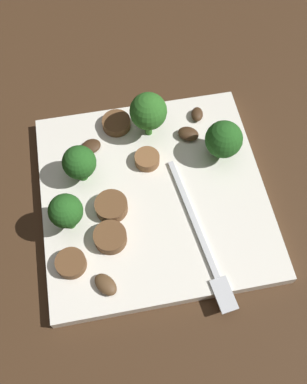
# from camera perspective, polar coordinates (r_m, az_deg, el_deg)

# --- Properties ---
(ground_plane) EXTENTS (1.40, 1.40, 0.00)m
(ground_plane) POSITION_cam_1_polar(r_m,az_deg,el_deg) (0.49, 0.00, -0.82)
(ground_plane) COLOR #422B19
(plate) EXTENTS (0.25, 0.25, 0.02)m
(plate) POSITION_cam_1_polar(r_m,az_deg,el_deg) (0.49, 0.00, -0.42)
(plate) COLOR white
(plate) RESTS_ON ground_plane
(fork) EXTENTS (0.18, 0.04, 0.00)m
(fork) POSITION_cam_1_polar(r_m,az_deg,el_deg) (0.46, 6.60, -6.70)
(fork) COLOR silver
(fork) RESTS_ON plate
(broccoli_floret_0) EXTENTS (0.04, 0.04, 0.06)m
(broccoli_floret_0) POSITION_cam_1_polar(r_m,az_deg,el_deg) (0.49, -0.70, 10.69)
(broccoli_floret_0) COLOR #347525
(broccoli_floret_0) RESTS_ON plate
(broccoli_floret_1) EXTENTS (0.04, 0.04, 0.05)m
(broccoli_floret_1) POSITION_cam_1_polar(r_m,az_deg,el_deg) (0.44, -11.65, -2.56)
(broccoli_floret_1) COLOR #296420
(broccoli_floret_1) RESTS_ON plate
(broccoli_floret_2) EXTENTS (0.04, 0.04, 0.05)m
(broccoli_floret_2) POSITION_cam_1_polar(r_m,az_deg,el_deg) (0.49, 9.37, 6.93)
(broccoli_floret_2) COLOR #296420
(broccoli_floret_2) RESTS_ON plate
(broccoli_floret_3) EXTENTS (0.04, 0.04, 0.05)m
(broccoli_floret_3) POSITION_cam_1_polar(r_m,az_deg,el_deg) (0.47, -9.88, 3.86)
(broccoli_floret_3) COLOR #296420
(broccoli_floret_3) RESTS_ON plate
(sausage_slice_0) EXTENTS (0.04, 0.04, 0.01)m
(sausage_slice_0) POSITION_cam_1_polar(r_m,az_deg,el_deg) (0.49, -1.29, 4.33)
(sausage_slice_0) COLOR brown
(sausage_slice_0) RESTS_ON plate
(sausage_slice_1) EXTENTS (0.04, 0.04, 0.01)m
(sausage_slice_1) POSITION_cam_1_polar(r_m,az_deg,el_deg) (0.47, -5.66, -1.92)
(sausage_slice_1) COLOR brown
(sausage_slice_1) RESTS_ON plate
(sausage_slice_2) EXTENTS (0.04, 0.04, 0.01)m
(sausage_slice_2) POSITION_cam_1_polar(r_m,az_deg,el_deg) (0.45, -10.98, -9.33)
(sausage_slice_2) COLOR brown
(sausage_slice_2) RESTS_ON plate
(sausage_slice_3) EXTENTS (0.05, 0.05, 0.01)m
(sausage_slice_3) POSITION_cam_1_polar(r_m,az_deg,el_deg) (0.45, -5.80, -6.05)
(sausage_slice_3) COLOR brown
(sausage_slice_3) RESTS_ON plate
(sausage_slice_4) EXTENTS (0.04, 0.04, 0.01)m
(sausage_slice_4) POSITION_cam_1_polar(r_m,az_deg,el_deg) (0.53, -4.99, 9.15)
(sausage_slice_4) COLOR brown
(sausage_slice_4) RESTS_ON plate
(mushroom_0) EXTENTS (0.03, 0.03, 0.01)m
(mushroom_0) POSITION_cam_1_polar(r_m,az_deg,el_deg) (0.51, -8.36, 6.07)
(mushroom_0) COLOR #422B19
(mushroom_0) RESTS_ON plate
(mushroom_1) EXTENTS (0.03, 0.03, 0.01)m
(mushroom_1) POSITION_cam_1_polar(r_m,az_deg,el_deg) (0.52, 4.67, 7.76)
(mushroom_1) COLOR #422B19
(mushroom_1) RESTS_ON plate
(mushroom_3) EXTENTS (0.02, 0.02, 0.01)m
(mushroom_3) POSITION_cam_1_polar(r_m,az_deg,el_deg) (0.54, 5.84, 10.29)
(mushroom_3) COLOR #422B19
(mushroom_3) RESTS_ON plate
(mushroom_5) EXTENTS (0.03, 0.03, 0.01)m
(mushroom_5) POSITION_cam_1_polar(r_m,az_deg,el_deg) (0.44, -6.42, -12.20)
(mushroom_5) COLOR brown
(mushroom_5) RESTS_ON plate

